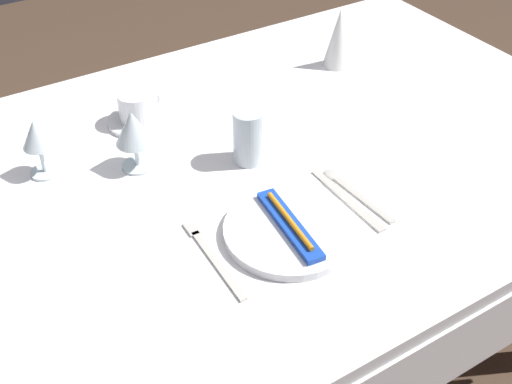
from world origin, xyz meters
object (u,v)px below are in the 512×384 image
spoon_soup (349,189)px  coffee_cup_left (137,106)px  dinner_knife (348,201)px  drink_tumbler (248,139)px  napkin_folded (338,38)px  fork_outer (211,255)px  toothbrush_package (290,224)px  wine_glass_centre (133,130)px  dinner_plate (289,231)px  wine_glass_left (37,138)px

spoon_soup → coffee_cup_left: coffee_cup_left is taller
dinner_knife → coffee_cup_left: bearing=116.2°
spoon_soup → drink_tumbler: (-0.12, 0.20, 0.05)m
drink_tumbler → napkin_folded: bearing=30.0°
fork_outer → napkin_folded: bearing=36.1°
spoon_soup → coffee_cup_left: bearing=120.1°
toothbrush_package → napkin_folded: (0.48, 0.49, 0.05)m
coffee_cup_left → wine_glass_centre: (-0.07, -0.16, 0.05)m
toothbrush_package → napkin_folded: napkin_folded is taller
dinner_plate → dinner_knife: bearing=6.2°
dinner_knife → coffee_cup_left: coffee_cup_left is taller
drink_tumbler → napkin_folded: (0.43, 0.25, 0.03)m
fork_outer → coffee_cup_left: 0.49m
dinner_plate → drink_tumbler: bearing=76.8°
dinner_knife → drink_tumbler: 0.25m
wine_glass_centre → wine_glass_left: wine_glass_centre is taller
fork_outer → wine_glass_left: wine_glass_left is taller
toothbrush_package → dinner_knife: 0.16m
wine_glass_centre → wine_glass_left: 0.20m
fork_outer → drink_tumbler: drink_tumbler is taller
toothbrush_package → wine_glass_centre: size_ratio=1.54×
dinner_plate → dinner_knife: 0.16m
napkin_folded → fork_outer: bearing=-143.9°
drink_tumbler → spoon_soup: bearing=-58.2°
drink_tumbler → fork_outer: bearing=-133.9°
drink_tumbler → coffee_cup_left: bearing=118.8°
spoon_soup → napkin_folded: bearing=55.7°
toothbrush_package → wine_glass_centre: wine_glass_centre is taller
toothbrush_package → wine_glass_centre: (-0.16, 0.35, 0.07)m
coffee_cup_left → wine_glass_centre: size_ratio=0.77×
wine_glass_left → drink_tumbler: wine_glass_left is taller
spoon_soup → coffee_cup_left: size_ratio=1.93×
toothbrush_package → napkin_folded: size_ratio=1.33×
toothbrush_package → coffee_cup_left: 0.52m
dinner_knife → wine_glass_left: 0.65m
wine_glass_centre → dinner_knife: bearing=-46.7°
dinner_plate → wine_glass_left: bearing=127.9°
drink_tumbler → wine_glass_centre: bearing=154.4°
toothbrush_package → fork_outer: 0.16m
wine_glass_left → drink_tumbler: size_ratio=1.07×
wine_glass_left → spoon_soup: bearing=-36.6°
dinner_plate → dinner_knife: (0.16, 0.02, -0.01)m
fork_outer → coffee_cup_left: size_ratio=2.14×
coffee_cup_left → wine_glass_left: (-0.25, -0.08, 0.05)m
wine_glass_left → fork_outer: bearing=-66.0°
dinner_plate → toothbrush_package: size_ratio=1.18×
dinner_knife → drink_tumbler: drink_tumbler is taller
fork_outer → napkin_folded: 0.79m
coffee_cup_left → drink_tumbler: bearing=-61.2°
dinner_knife → wine_glass_centre: size_ratio=1.61×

